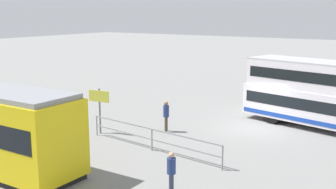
% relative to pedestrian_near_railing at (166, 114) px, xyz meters
% --- Properties ---
extents(ground_plane, '(160.00, 160.00, 0.00)m').
position_rel_pedestrian_near_railing_xyz_m(ground_plane, '(-3.80, -3.20, -0.97)').
color(ground_plane, gray).
extents(pedestrian_near_railing, '(0.42, 0.42, 1.69)m').
position_rel_pedestrian_near_railing_xyz_m(pedestrian_near_railing, '(0.00, 0.00, 0.00)').
color(pedestrian_near_railing, '#4C3F2D').
rests_on(pedestrian_near_railing, ground).
extents(pedestrian_crossing, '(0.42, 0.42, 1.57)m').
position_rel_pedestrian_near_railing_xyz_m(pedestrian_crossing, '(-4.47, 6.60, -0.08)').
color(pedestrian_crossing, '#33384C').
rests_on(pedestrian_crossing, ground).
extents(pedestrian_railing, '(7.82, 1.04, 1.08)m').
position_rel_pedestrian_near_railing_xyz_m(pedestrian_railing, '(-1.15, 3.03, -0.23)').
color(pedestrian_railing, gray).
rests_on(pedestrian_railing, ground).
extents(info_sign, '(1.26, 0.19, 2.45)m').
position_rel_pedestrian_near_railing_xyz_m(info_sign, '(2.83, 2.18, 0.75)').
color(info_sign, slate).
rests_on(info_sign, ground).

